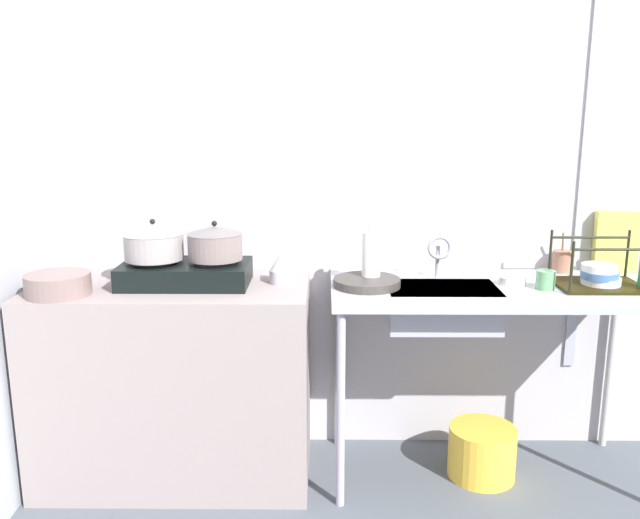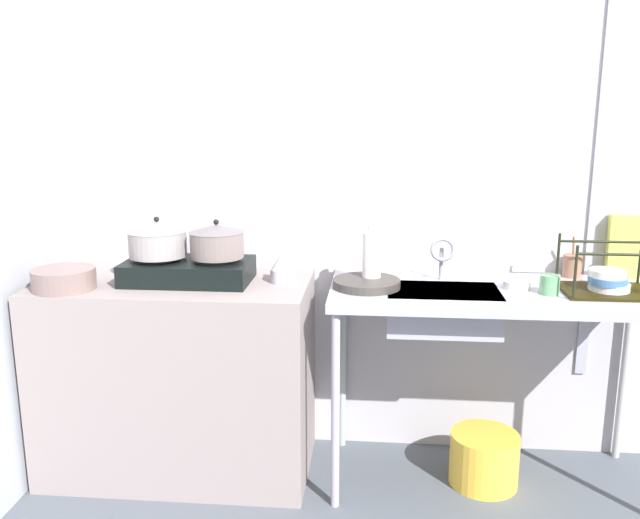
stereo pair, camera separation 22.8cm
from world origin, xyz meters
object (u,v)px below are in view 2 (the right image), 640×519
(sink_basin, at_px, (442,309))
(dish_rack, at_px, (608,283))
(faucet, at_px, (442,253))
(bottle_by_sink, at_px, (372,258))
(bucket_on_floor, at_px, (484,459))
(pot_beside_stove, at_px, (64,279))
(frying_pan, at_px, (366,283))
(cereal_box, at_px, (630,247))
(utensil_jar, at_px, (572,266))
(pot_on_right_burner, at_px, (217,241))
(cup_by_rack, at_px, (550,285))
(percolator, at_px, (283,267))
(pot_on_left_burner, at_px, (157,239))
(small_bowl_on_drainboard, at_px, (517,285))
(stove, at_px, (188,270))

(sink_basin, relative_size, dish_rack, 1.30)
(faucet, xyz_separation_m, bottle_by_sink, (-0.31, -0.08, -0.01))
(dish_rack, xyz_separation_m, bucket_on_floor, (-0.47, -0.00, -0.84))
(pot_beside_stove, xyz_separation_m, frying_pan, (1.29, 0.15, -0.03))
(sink_basin, xyz_separation_m, cereal_box, (0.86, 0.30, 0.23))
(dish_rack, xyz_separation_m, utensil_jar, (-0.07, 0.27, 0.01))
(pot_on_right_burner, bearing_deg, cup_by_rack, -2.64)
(percolator, xyz_separation_m, cereal_box, (1.57, 0.22, 0.08))
(pot_on_left_burner, xyz_separation_m, faucet, (1.26, 0.11, -0.06))
(frying_pan, relative_size, bottle_by_sink, 1.09)
(bottle_by_sink, xyz_separation_m, cereal_box, (1.17, 0.23, 0.02))
(frying_pan, height_order, small_bowl_on_drainboard, same)
(bucket_on_floor, bearing_deg, sink_basin, -176.38)
(pot_on_right_burner, xyz_separation_m, frying_pan, (0.66, -0.03, -0.17))
(frying_pan, xyz_separation_m, cereal_box, (1.19, 0.28, 0.13))
(faucet, height_order, cereal_box, cereal_box)
(utensil_jar, height_order, bucket_on_floor, utensil_jar)
(bottle_by_sink, distance_m, bucket_on_floor, 1.05)
(pot_on_right_burner, height_order, small_bowl_on_drainboard, pot_on_right_burner)
(bucket_on_floor, bearing_deg, pot_on_right_burner, 178.67)
(frying_pan, xyz_separation_m, dish_rack, (1.01, 0.00, 0.03))
(pot_on_left_burner, relative_size, small_bowl_on_drainboard, 2.26)
(small_bowl_on_drainboard, xyz_separation_m, bucket_on_floor, (-0.10, -0.04, -0.81))
(pot_on_right_burner, relative_size, cup_by_rack, 2.93)
(percolator, distance_m, frying_pan, 0.38)
(pot_on_left_burner, xyz_separation_m, pot_on_right_burner, (0.27, -0.00, -0.00))
(cereal_box, bearing_deg, pot_on_left_burner, -166.58)
(percolator, height_order, faucet, faucet)
(pot_on_left_burner, distance_m, bucket_on_floor, 1.78)
(pot_beside_stove, relative_size, frying_pan, 0.91)
(cup_by_rack, relative_size, bottle_by_sink, 0.30)
(cereal_box, bearing_deg, utensil_jar, -171.25)
(stove, bearing_deg, pot_on_left_burner, -180.00)
(pot_on_right_burner, bearing_deg, percolator, 5.96)
(cup_by_rack, xyz_separation_m, bucket_on_floor, (-0.22, 0.04, -0.83))
(sink_basin, distance_m, faucet, 0.26)
(faucet, bearing_deg, sink_basin, -91.63)
(bottle_by_sink, height_order, bucket_on_floor, bottle_by_sink)
(pot_on_left_burner, height_order, cup_by_rack, pot_on_left_burner)
(utensil_jar, bearing_deg, pot_on_left_burner, -172.55)
(cup_by_rack, distance_m, bucket_on_floor, 0.86)
(dish_rack, height_order, cup_by_rack, dish_rack)
(bottle_by_sink, xyz_separation_m, utensil_jar, (0.92, 0.22, -0.07))
(pot_beside_stove, relative_size, dish_rack, 0.72)
(faucet, xyz_separation_m, dish_rack, (0.68, -0.13, -0.09))
(percolator, xyz_separation_m, small_bowl_on_drainboard, (1.02, -0.02, -0.05))
(dish_rack, bearing_deg, frying_pan, -179.92)
(small_bowl_on_drainboard, bearing_deg, frying_pan, -176.95)
(sink_basin, bearing_deg, cup_by_rack, -3.16)
(stove, xyz_separation_m, sink_basin, (1.13, -0.04, -0.14))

